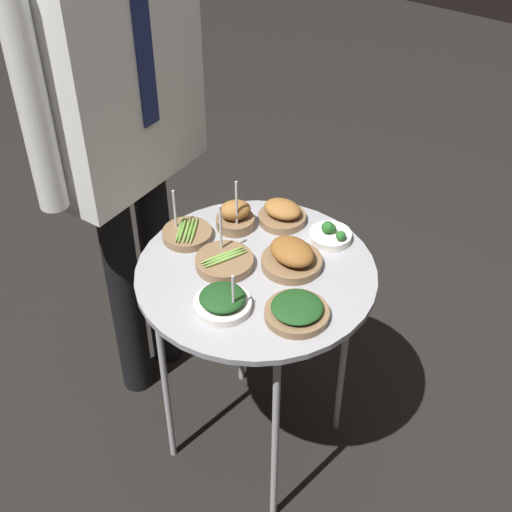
# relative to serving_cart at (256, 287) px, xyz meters

# --- Properties ---
(ground_plane) EXTENTS (8.00, 8.00, 0.00)m
(ground_plane) POSITION_rel_serving_cart_xyz_m (0.00, 0.00, -0.69)
(ground_plane) COLOR black
(serving_cart) EXTENTS (0.65, 0.65, 0.74)m
(serving_cart) POSITION_rel_serving_cart_xyz_m (0.00, 0.00, 0.00)
(serving_cart) COLOR #939399
(serving_cart) RESTS_ON ground_plane
(bowl_asparagus_front_right) EXTENTS (0.16, 0.16, 0.17)m
(bowl_asparagus_front_right) POSITION_rel_serving_cart_xyz_m (-0.03, 0.08, 0.07)
(bowl_asparagus_front_right) COLOR brown
(bowl_asparagus_front_right) RESTS_ON serving_cart
(bowl_roast_mid_left) EXTENTS (0.11, 0.11, 0.17)m
(bowl_roast_mid_left) POSITION_rel_serving_cart_xyz_m (0.13, 0.16, 0.10)
(bowl_roast_mid_left) COLOR brown
(bowl_roast_mid_left) RESTS_ON serving_cart
(bowl_roast_front_center) EXTENTS (0.16, 0.16, 0.07)m
(bowl_roast_front_center) POSITION_rel_serving_cart_xyz_m (0.07, -0.07, 0.09)
(bowl_roast_front_center) COLOR brown
(bowl_roast_front_center) RESTS_ON serving_cart
(bowl_spinach_center) EXTENTS (0.14, 0.14, 0.13)m
(bowl_spinach_center) POSITION_rel_serving_cart_xyz_m (-0.17, -0.01, 0.08)
(bowl_spinach_center) COLOR silver
(bowl_spinach_center) RESTS_ON serving_cart
(bowl_spinach_back_left) EXTENTS (0.16, 0.16, 0.05)m
(bowl_spinach_back_left) POSITION_rel_serving_cart_xyz_m (-0.09, -0.18, 0.08)
(bowl_spinach_back_left) COLOR brown
(bowl_spinach_back_left) RESTS_ON serving_cart
(bowl_roast_near_rim) EXTENTS (0.14, 0.14, 0.06)m
(bowl_roast_near_rim) POSITION_rel_serving_cart_xyz_m (0.22, 0.06, 0.09)
(bowl_roast_near_rim) COLOR brown
(bowl_roast_near_rim) RESTS_ON serving_cart
(bowl_asparagus_back_right) EXTENTS (0.14, 0.14, 0.14)m
(bowl_asparagus_back_right) POSITION_rel_serving_cart_xyz_m (0.01, 0.24, 0.07)
(bowl_asparagus_back_right) COLOR brown
(bowl_asparagus_back_right) RESTS_ON serving_cart
(bowl_broccoli_mid_right) EXTENTS (0.12, 0.12, 0.06)m
(bowl_broccoli_mid_right) POSITION_rel_serving_cart_xyz_m (0.23, -0.10, 0.08)
(bowl_broccoli_mid_right) COLOR silver
(bowl_broccoli_mid_right) RESTS_ON serving_cart
(waiter_figure) EXTENTS (0.63, 0.24, 1.70)m
(waiter_figure) POSITION_rel_serving_cart_xyz_m (0.06, 0.49, 0.39)
(waiter_figure) COLOR black
(waiter_figure) RESTS_ON ground_plane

